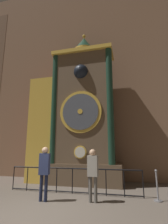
% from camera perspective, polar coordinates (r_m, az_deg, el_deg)
% --- Properties ---
extents(ground_plane, '(28.00, 28.00, 0.00)m').
position_cam_1_polar(ground_plane, '(5.36, -18.09, -30.16)').
color(ground_plane, brown).
extents(cathedral_back_wall, '(24.00, 0.32, 13.39)m').
position_cam_1_polar(cathedral_back_wall, '(11.64, -0.46, 13.42)').
color(cathedral_back_wall, '#846047').
rests_on(cathedral_back_wall, ground_plane).
extents(clock_tower, '(4.92, 1.83, 8.33)m').
position_cam_1_polar(clock_tower, '(9.47, -2.84, -1.06)').
color(clock_tower, brown).
rests_on(clock_tower, ground_plane).
extents(railing_fence, '(5.38, 0.05, 0.97)m').
position_cam_1_polar(railing_fence, '(7.43, -3.82, -21.00)').
color(railing_fence, black).
rests_on(railing_fence, ground_plane).
extents(visitor_near, '(0.37, 0.26, 1.78)m').
position_cam_1_polar(visitor_near, '(6.47, -12.81, -17.28)').
color(visitor_near, '#1B213A').
rests_on(visitor_near, ground_plane).
extents(visitor_far, '(0.35, 0.23, 1.70)m').
position_cam_1_polar(visitor_far, '(6.21, 2.90, -18.27)').
color(visitor_far, '#58554F').
rests_on(visitor_far, ground_plane).
extents(stanchion_post, '(0.28, 0.28, 1.02)m').
position_cam_1_polar(stanchion_post, '(6.93, 22.88, -22.62)').
color(stanchion_post, gray).
rests_on(stanchion_post, ground_plane).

